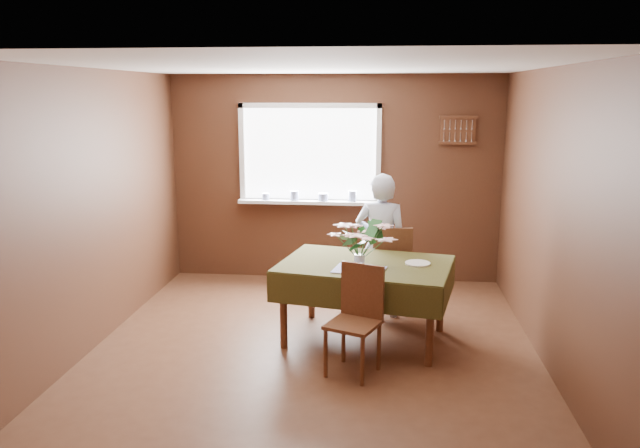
# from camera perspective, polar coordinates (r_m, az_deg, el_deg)

# --- Properties ---
(floor) EXTENTS (4.50, 4.50, 0.00)m
(floor) POSITION_cam_1_polar(r_m,az_deg,el_deg) (5.77, -0.58, -11.41)
(floor) COLOR #4C2A1A
(floor) RESTS_ON ground
(ceiling) EXTENTS (4.50, 4.50, 0.00)m
(ceiling) POSITION_cam_1_polar(r_m,az_deg,el_deg) (5.30, -0.63, 14.25)
(ceiling) COLOR white
(ceiling) RESTS_ON wall_back
(wall_back) EXTENTS (4.00, 0.00, 4.00)m
(wall_back) POSITION_cam_1_polar(r_m,az_deg,el_deg) (7.60, 1.33, 4.13)
(wall_back) COLOR brown
(wall_back) RESTS_ON floor
(wall_front) EXTENTS (4.00, 0.00, 4.00)m
(wall_front) POSITION_cam_1_polar(r_m,az_deg,el_deg) (3.24, -5.15, -6.82)
(wall_front) COLOR brown
(wall_front) RESTS_ON floor
(wall_left) EXTENTS (0.00, 4.50, 4.50)m
(wall_left) POSITION_cam_1_polar(r_m,az_deg,el_deg) (5.96, -20.08, 1.20)
(wall_left) COLOR brown
(wall_left) RESTS_ON floor
(wall_right) EXTENTS (0.00, 4.50, 4.50)m
(wall_right) POSITION_cam_1_polar(r_m,az_deg,el_deg) (5.54, 20.41, 0.40)
(wall_right) COLOR brown
(wall_right) RESTS_ON floor
(window_assembly) EXTENTS (1.72, 0.20, 1.22)m
(window_assembly) POSITION_cam_1_polar(r_m,az_deg,el_deg) (7.57, -0.93, 4.95)
(window_assembly) COLOR white
(window_assembly) RESTS_ON wall_back
(spoon_rack) EXTENTS (0.44, 0.05, 0.33)m
(spoon_rack) POSITION_cam_1_polar(r_m,az_deg,el_deg) (7.54, 12.50, 8.37)
(spoon_rack) COLOR #59311D
(spoon_rack) RESTS_ON wall_back
(dining_table) EXTENTS (1.71, 1.33, 0.75)m
(dining_table) POSITION_cam_1_polar(r_m,az_deg,el_deg) (5.79, 4.16, -4.42)
(dining_table) COLOR #59311D
(dining_table) RESTS_ON floor
(chair_far) EXTENTS (0.47, 0.47, 0.95)m
(chair_far) POSITION_cam_1_polar(r_m,az_deg,el_deg) (6.51, 6.43, -3.89)
(chair_far) COLOR #59311D
(chair_far) RESTS_ON floor
(chair_near) EXTENTS (0.50, 0.50, 0.90)m
(chair_near) POSITION_cam_1_polar(r_m,az_deg,el_deg) (5.21, 3.41, -8.20)
(chair_near) COLOR #59311D
(chair_near) RESTS_ON floor
(seated_woman) EXTENTS (0.60, 0.44, 1.49)m
(seated_woman) POSITION_cam_1_polar(r_m,az_deg,el_deg) (6.44, 5.60, -1.95)
(seated_woman) COLOR white
(seated_woman) RESTS_ON floor
(flower_bouquet) EXTENTS (0.49, 0.49, 0.42)m
(flower_bouquet) POSITION_cam_1_polar(r_m,az_deg,el_deg) (5.54, 3.65, -1.25)
(flower_bouquet) COLOR white
(flower_bouquet) RESTS_ON dining_table
(side_plate) EXTENTS (0.29, 0.29, 0.01)m
(side_plate) POSITION_cam_1_polar(r_m,az_deg,el_deg) (5.78, 8.93, -3.57)
(side_plate) COLOR white
(side_plate) RESTS_ON dining_table
(table_knife) EXTENTS (0.07, 0.20, 0.00)m
(table_knife) POSITION_cam_1_polar(r_m,az_deg,el_deg) (5.50, 4.81, -4.25)
(table_knife) COLOR silver
(table_knife) RESTS_ON dining_table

